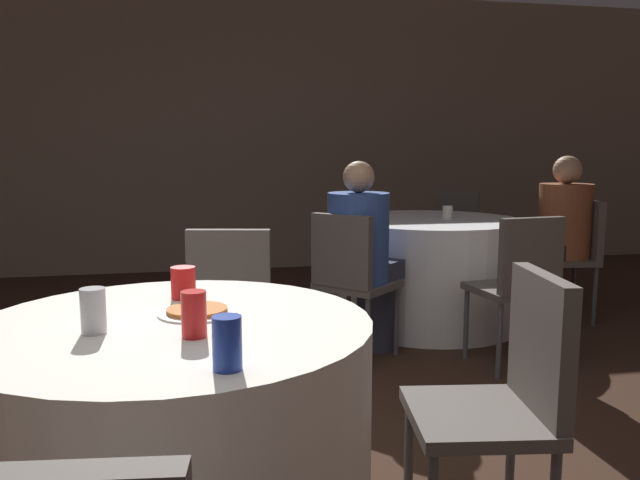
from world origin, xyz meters
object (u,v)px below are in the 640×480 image
object	(u,v)px
chair_far_southwest	(350,272)
chair_far_northeast	(454,231)
chair_far_south	(520,277)
soda_can_silver	(93,311)
person_floral_shirt	(555,236)
chair_near_north	(226,308)
soda_can_blue	(227,343)
chair_far_east	(575,248)
person_blue_shirt	(364,257)
soda_can_red	(194,314)
chair_near_east	(508,387)
pizza_plate_near	(197,311)
table_far	(429,271)
table_near	(177,445)

from	to	relation	value
chair_far_southwest	chair_far_northeast	bearing A→B (deg)	96.73
chair_far_south	soda_can_silver	bearing A→B (deg)	-151.81
chair_far_southwest	person_floral_shirt	xyz separation A→B (m)	(1.67, 0.59, 0.08)
chair_near_north	soda_can_blue	size ratio (longest dim) A/B	7.16
chair_far_south	soda_can_silver	xyz separation A→B (m)	(-2.02, -1.39, 0.27)
chair_far_east	person_blue_shirt	xyz separation A→B (m)	(-1.71, -0.46, 0.07)
chair_far_southwest	person_floral_shirt	world-z (taller)	person_floral_shirt
person_blue_shirt	soda_can_blue	distance (m)	2.37
soda_can_red	soda_can_blue	bearing A→B (deg)	-74.87
chair_far_east	chair_far_northeast	world-z (taller)	same
chair_far_east	person_blue_shirt	world-z (taller)	person_blue_shirt
chair_near_east	chair_far_northeast	world-z (taller)	same
chair_far_east	soda_can_red	bearing A→B (deg)	140.33
pizza_plate_near	soda_can_blue	xyz separation A→B (m)	(0.06, -0.50, 0.05)
chair_far_northeast	person_blue_shirt	distance (m)	1.96
chair_far_northeast	soda_can_red	size ratio (longest dim) A/B	7.16
soda_can_silver	chair_far_south	bearing A→B (deg)	34.55
chair_far_east	chair_far_northeast	bearing A→B (deg)	32.98
chair_far_southwest	soda_can_red	xyz separation A→B (m)	(-0.87, -1.80, 0.27)
soda_can_blue	soda_can_silver	xyz separation A→B (m)	(-0.33, 0.35, 0.00)
chair_far_east	person_floral_shirt	xyz separation A→B (m)	(-0.15, 0.02, 0.08)
chair_near_north	person_blue_shirt	size ratio (longest dim) A/B	0.75
soda_can_silver	chair_far_northeast	bearing A→B (deg)	53.34
chair_near_north	chair_far_southwest	xyz separation A→B (m)	(0.74, 0.69, 0.00)
table_far	soda_can_silver	bearing A→B (deg)	-127.91
soda_can_blue	person_floral_shirt	bearing A→B (deg)	47.08
person_blue_shirt	soda_can_red	xyz separation A→B (m)	(-0.99, -1.91, 0.20)
table_near	person_floral_shirt	distance (m)	3.44
person_floral_shirt	chair_far_southwest	bearing A→B (deg)	118.41
pizza_plate_near	chair_near_north	bearing A→B (deg)	81.78
chair_near_east	chair_near_north	world-z (taller)	same
chair_near_east	chair_far_northeast	bearing A→B (deg)	-12.41
chair_near_east	soda_can_red	size ratio (longest dim) A/B	7.16
table_far	chair_far_northeast	xyz separation A→B (m)	(0.58, 0.89, 0.16)
table_far	soda_can_silver	world-z (taller)	soda_can_silver
chair_far_northeast	soda_can_silver	world-z (taller)	chair_far_northeast
table_far	chair_near_north	bearing A→B (deg)	-136.80
person_floral_shirt	soda_can_blue	distance (m)	3.63
chair_far_southwest	person_blue_shirt	size ratio (longest dim) A/B	0.75
chair_near_east	soda_can_blue	size ratio (longest dim) A/B	7.16
table_far	chair_far_south	distance (m)	1.07
chair_near_east	person_floral_shirt	distance (m)	2.89
person_blue_shirt	soda_can_blue	world-z (taller)	person_blue_shirt
table_far	chair_far_south	xyz separation A→B (m)	(0.12, -1.05, 0.16)
chair_near_north	soda_can_blue	xyz separation A→B (m)	(-0.06, -1.38, 0.27)
soda_can_red	chair_near_north	bearing A→B (deg)	83.07
soda_can_blue	chair_near_north	bearing A→B (deg)	87.32
chair_near_east	chair_far_southwest	world-z (taller)	same
person_blue_shirt	soda_can_blue	xyz separation A→B (m)	(-0.92, -2.17, 0.20)
soda_can_red	table_near	bearing A→B (deg)	111.23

